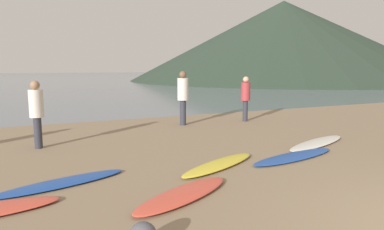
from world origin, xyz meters
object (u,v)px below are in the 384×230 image
object	(u,v)px
surfboard_3	(183,194)
surfboard_6	(317,143)
person_1	(36,109)
person_2	(183,93)
surfboard_4	(219,164)
surfboard_5	(295,156)
surfboard_2	(62,183)
person_0	(246,95)

from	to	relation	value
surfboard_3	surfboard_6	world-z (taller)	surfboard_3
person_1	person_2	distance (m)	4.72
surfboard_4	person_2	xyz separation A→B (m)	(1.28, 4.74, 1.01)
surfboard_4	person_1	world-z (taller)	person_1
surfboard_6	person_2	size ratio (longest dim) A/B	1.41
surfboard_5	person_1	size ratio (longest dim) A/B	1.52
surfboard_2	person_2	xyz separation A→B (m)	(4.16, 4.55, 1.02)
surfboard_6	surfboard_5	bearing A→B (deg)	-171.22
surfboard_2	surfboard_4	size ratio (longest dim) A/B	1.01
surfboard_5	person_0	distance (m)	5.10
surfboard_2	surfboard_5	world-z (taller)	surfboard_2
surfboard_2	surfboard_3	xyz separation A→B (m)	(1.61, -1.35, 0.01)
person_1	person_2	xyz separation A→B (m)	(4.45, 1.57, 0.11)
person_2	person_1	bearing A→B (deg)	-0.63
surfboard_3	surfboard_4	distance (m)	1.72
surfboard_6	person_1	world-z (taller)	person_1
surfboard_6	person_2	bearing A→B (deg)	95.15
surfboard_3	surfboard_4	bearing A→B (deg)	15.86
surfboard_5	person_2	bearing A→B (deg)	84.92
surfboard_6	person_2	world-z (taller)	person_2
surfboard_2	surfboard_6	world-z (taller)	surfboard_6
person_1	person_2	size ratio (longest dim) A/B	0.90
surfboard_3	surfboard_2	bearing A→B (deg)	113.45
surfboard_6	person_0	world-z (taller)	person_0
surfboard_2	person_0	world-z (taller)	person_0
surfboard_5	person_0	size ratio (longest dim) A/B	1.54
surfboard_5	surfboard_6	xyz separation A→B (m)	(1.39, 0.75, 0.01)
person_0	person_2	xyz separation A→B (m)	(-2.35, 0.18, 0.12)
surfboard_3	person_0	size ratio (longest dim) A/B	1.24
surfboard_3	surfboard_5	bearing A→B (deg)	-7.57
surfboard_2	surfboard_5	xyz separation A→B (m)	(4.67, -0.30, -0.00)
surfboard_4	surfboard_6	distance (m)	3.24
surfboard_2	surfboard_5	distance (m)	4.68
surfboard_4	surfboard_6	xyz separation A→B (m)	(3.18, 0.65, -0.00)
person_0	person_2	distance (m)	2.36
surfboard_3	surfboard_5	world-z (taller)	surfboard_3
person_1	person_0	bearing A→B (deg)	162.55
person_0	person_2	size ratio (longest dim) A/B	0.89
surfboard_5	surfboard_4	bearing A→B (deg)	165.50
surfboard_5	surfboard_2	bearing A→B (deg)	165.32
person_1	surfboard_4	bearing A→B (deg)	105.98
surfboard_5	surfboard_6	distance (m)	1.58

